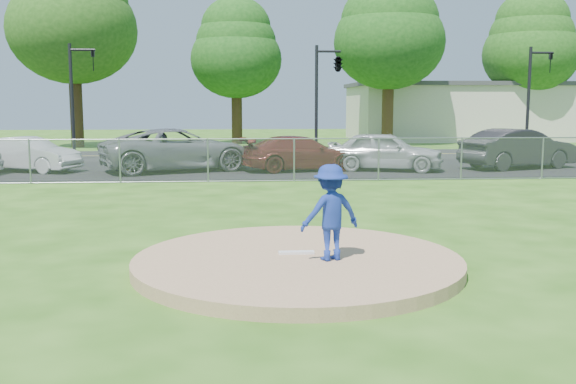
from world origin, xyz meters
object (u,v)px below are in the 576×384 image
at_px(parked_car_darkred, 301,153).
at_px(tree_left, 72,13).
at_px(traffic_signal_center, 336,65).
at_px(traffic_signal_left, 77,90).
at_px(tree_center, 236,48).
at_px(commercial_building, 459,111).
at_px(pitcher, 330,212).
at_px(parked_car_pearl, 385,151).
at_px(parked_car_charcoal, 518,149).
at_px(traffic_cone, 127,164).
at_px(traffic_signal_right, 533,91).
at_px(parked_car_gray, 178,150).
at_px(parked_car_white, 28,154).
at_px(tree_far_right, 531,43).
at_px(tree_right, 389,28).

bearing_deg(parked_car_darkred, tree_left, 27.10).
height_order(tree_left, parked_car_darkred, tree_left).
distance_m(tree_left, traffic_signal_center, 17.84).
bearing_deg(traffic_signal_left, tree_center, 57.10).
distance_m(commercial_building, traffic_signal_center, 20.17).
height_order(commercial_building, tree_left, tree_left).
bearing_deg(pitcher, parked_car_pearl, -124.02).
distance_m(parked_car_pearl, parked_car_charcoal, 5.81).
bearing_deg(traffic_cone, traffic_signal_left, 117.36).
xyz_separation_m(tree_left, traffic_signal_center, (14.97, -9.00, -3.63)).
bearing_deg(traffic_signal_right, parked_car_gray, -161.00).
bearing_deg(parked_car_gray, tree_left, 5.52).
xyz_separation_m(traffic_signal_center, parked_car_gray, (-7.34, -6.06, -3.74)).
height_order(commercial_building, parked_car_pearl, commercial_building).
xyz_separation_m(commercial_building, parked_car_darkred, (-14.39, -22.39, -1.45)).
xyz_separation_m(traffic_signal_right, parked_car_gray, (-17.61, -6.06, -2.49)).
height_order(tree_left, parked_car_white, tree_left).
distance_m(commercial_building, parked_car_gray, 29.39).
relative_size(tree_far_right, parked_car_white, 2.56).
height_order(traffic_signal_right, parked_car_charcoal, traffic_signal_right).
bearing_deg(pitcher, tree_left, -87.75).
relative_size(traffic_signal_right, parked_car_charcoal, 1.11).
bearing_deg(parked_car_pearl, traffic_signal_center, 25.93).
bearing_deg(tree_right, traffic_signal_left, -150.62).
height_order(tree_center, pitcher, tree_center).
bearing_deg(traffic_signal_right, traffic_signal_center, -180.00).
bearing_deg(parked_car_white, parked_car_darkred, -70.90).
bearing_deg(traffic_signal_center, parked_car_darkred, -110.27).
relative_size(tree_far_right, parked_car_pearl, 2.30).
distance_m(tree_left, parked_car_white, 16.80).
relative_size(traffic_signal_left, parked_car_gray, 0.91).
xyz_separation_m(tree_far_right, parked_car_darkred, (-18.39, -19.39, -6.35)).
relative_size(tree_center, tree_far_right, 0.92).
relative_size(tree_left, parked_car_charcoal, 2.49).
xyz_separation_m(pitcher, parked_car_gray, (-3.87, 16.19, -0.10)).
xyz_separation_m(tree_right, traffic_signal_right, (5.24, -10.00, -4.29)).
xyz_separation_m(parked_car_pearl, parked_car_charcoal, (5.79, 0.41, 0.03)).
distance_m(tree_left, tree_far_right, 31.28).
relative_size(tree_right, tree_far_right, 1.08).
distance_m(commercial_building, parked_car_pearl, 25.15).
relative_size(pitcher, parked_car_gray, 0.25).
bearing_deg(traffic_signal_right, parked_car_pearl, -144.48).
relative_size(commercial_building, parked_car_gray, 2.66).
xyz_separation_m(tree_far_right, traffic_signal_center, (-16.03, -13.00, -2.45)).
relative_size(traffic_signal_left, parked_car_darkred, 1.15).
relative_size(traffic_signal_right, parked_car_pearl, 1.20).
relative_size(tree_right, traffic_signal_center, 2.08).
height_order(commercial_building, traffic_signal_right, traffic_signal_right).
relative_size(tree_left, tree_far_right, 1.17).
xyz_separation_m(traffic_signal_right, parked_car_pearl, (-9.22, -6.58, -2.56)).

